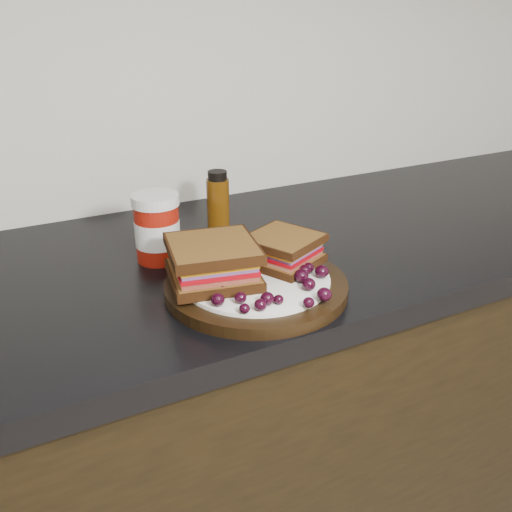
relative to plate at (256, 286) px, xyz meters
The scene contains 31 objects.
base_cabinets 0.51m from the plate, 71.54° to the left, with size 3.96×0.58×0.86m, color black.
countertop 0.17m from the plate, 71.54° to the left, with size 3.98×0.60×0.04m, color black.
plate is the anchor object (origin of this frame).
sandwich_left 0.08m from the plate, 157.98° to the left, with size 0.13×0.13×0.06m, color brown, non-canonical shape.
sandwich_right 0.08m from the plate, 22.58° to the left, with size 0.10×0.10×0.05m, color brown, non-canonical shape.
grape_0 0.10m from the plate, 148.80° to the right, with size 0.02×0.02×0.02m, color black.
grape_1 0.09m from the plate, 132.76° to the right, with size 0.02×0.02×0.02m, color black.
grape_2 0.11m from the plate, 125.64° to the right, with size 0.02×0.02×0.01m, color black.
grape_3 0.10m from the plate, 114.05° to the right, with size 0.02×0.02×0.02m, color black.
grape_4 0.09m from the plate, 107.04° to the right, with size 0.02×0.02×0.02m, color black.
grape_5 0.09m from the plate, 96.57° to the right, with size 0.01×0.01×0.01m, color black.
grape_6 0.12m from the plate, 79.56° to the right, with size 0.02×0.02×0.02m, color black.
grape_7 0.12m from the plate, 65.07° to the right, with size 0.02×0.02×0.02m, color black.
grape_8 0.09m from the plate, 55.60° to the right, with size 0.02×0.02×0.02m, color black.
grape_9 0.07m from the plate, 39.54° to the right, with size 0.02×0.02×0.02m, color black.
grape_10 0.10m from the plate, 27.12° to the right, with size 0.02×0.02×0.02m, color black.
grape_11 0.08m from the plate, 22.56° to the right, with size 0.02×0.02×0.02m, color black.
grape_12 0.09m from the plate, 14.80° to the right, with size 0.02×0.02×0.02m, color black.
grape_13 0.11m from the plate, 17.44° to the left, with size 0.02×0.02×0.02m, color black.
grape_14 0.08m from the plate, 25.05° to the left, with size 0.02×0.02×0.01m, color black.
grape_15 0.06m from the plate, 30.33° to the left, with size 0.02×0.02×0.02m, color black.
grape_16 0.08m from the plate, 136.56° to the left, with size 0.02×0.02×0.02m, color black.
grape_17 0.07m from the plate, 158.67° to the left, with size 0.02×0.02×0.02m, color black.
grape_18 0.10m from the plate, 163.86° to the left, with size 0.02×0.02×0.02m, color black.
grape_19 0.08m from the plate, behind, with size 0.02×0.02×0.02m, color black.
grape_20 0.08m from the plate, 156.77° to the right, with size 0.02×0.02×0.02m, color black.
grape_21 0.05m from the plate, 142.25° to the left, with size 0.02×0.02×0.02m, color black.
grape_22 0.07m from the plate, behind, with size 0.02×0.02×0.01m, color black.
grape_23 0.09m from the plate, behind, with size 0.02×0.02×0.02m, color black.
condiment_jar 0.21m from the plate, 116.77° to the left, with size 0.08×0.08×0.12m, color maroon.
oil_bottle 0.27m from the plate, 78.37° to the left, with size 0.04×0.04×0.12m, color #502C08.
Camera 1 is at (-0.41, 0.86, 1.31)m, focal length 40.00 mm.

